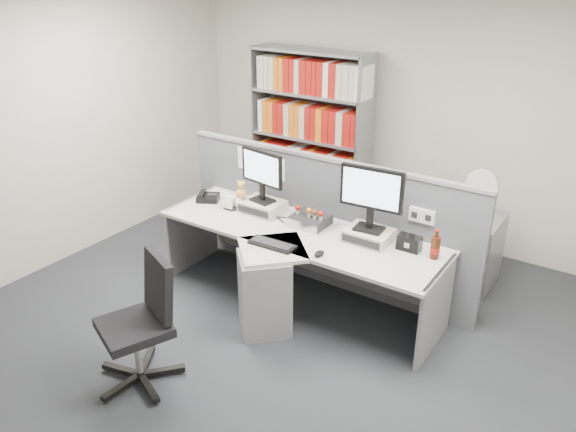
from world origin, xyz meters
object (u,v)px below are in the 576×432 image
Objects in this scene: shelving_unit at (310,140)px; desk_fan at (481,188)px; desk_calendar at (230,204)px; keyboard at (272,244)px; office_chair at (144,319)px; mouse at (319,254)px; desk_phone at (208,197)px; monitor_left at (262,172)px; desktop_pc at (310,220)px; filing_cabinet at (472,251)px; desk at (284,267)px; monitor_right at (371,193)px; speaker at (409,243)px; cola_bottle at (435,248)px.

shelving_unit is 4.26× the size of desk_fan.
desk_calendar is 2.31m from desk_fan.
keyboard is 1.20m from office_chair.
mouse is 1.54m from desk_phone.
desk_phone is (-0.60, -0.09, -0.36)m from monitor_left.
desk_fan is (1.18, 1.02, 0.23)m from desktop_pc.
desk_calendar reaches higher than filing_cabinet.
desk is 0.99m from monitor_right.
monitor_left is 1.54× the size of desktop_pc.
mouse is at bearing -11.41° from desk.
shelving_unit is at bearing 115.96° from desk.
speaker is at bearing 5.64° from desk_calendar.
desk_calendar is 0.54× the size of cola_bottle.
desk_phone is 2.59m from filing_cabinet.
desk_phone is at bearing 115.58° from office_chair.
desk_fan is at bearing -12.08° from shelving_unit.
desk_fan is (1.22, 1.54, 0.26)m from keyboard.
filing_cabinet is at bearing 61.24° from mouse.
desk_phone is 2.27m from cola_bottle.
office_chair is (-1.52, -1.67, -0.29)m from cola_bottle.
keyboard is 1.50× the size of desk_phone.
desk_fan is (1.20, 1.40, 0.54)m from desk.
monitor_left reaches higher than desk_calendar.
cola_bottle is at bearing 1.00° from desktop_pc.
monitor_left is 0.71m from desk_phone.
mouse is at bearing 9.02° from keyboard.
speaker reaches higher than filing_cabinet.
cola_bottle reaches higher than desk.
desktop_pc is 1.58m from desk_fan.
desk is at bearing -14.85° from desk_phone.
cola_bottle is (1.16, 0.39, 0.36)m from desk.
mouse is 0.38× the size of desk_phone.
desktop_pc is (0.02, 0.37, 0.31)m from desk.
filing_cabinet is at bearing -12.07° from shelving_unit.
mouse is at bearing -15.38° from desk_calendar.
desk_phone is at bearing 165.15° from desk.
filing_cabinet is at bearing 40.95° from desktop_pc.
shelving_unit is 3.20m from office_chair.
shelving_unit is at bearing 123.77° from mouse.
monitor_left is 1.20× the size of keyboard.
desk_phone is at bearing -177.46° from cola_bottle.
desk is 19.42× the size of desk_calendar.
desk_calendar is at bearing -149.86° from filing_cabinet.
shelving_unit reaches higher than keyboard.
filing_cabinet is at bearing 49.39° from desk.
mouse is 0.78× the size of desk_calendar.
mouse reaches higher than keyboard.
cola_bottle is at bearing -92.16° from desk_fan.
monitor_left reaches higher than office_chair.
shelving_unit reaches higher than desktop_pc.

